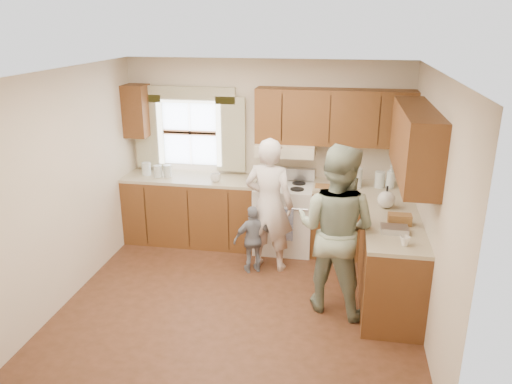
% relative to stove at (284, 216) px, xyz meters
% --- Properties ---
extents(room, '(3.80, 3.80, 3.80)m').
position_rel_stove_xyz_m(room, '(-0.30, -1.44, 0.78)').
color(room, '#432714').
rests_on(room, ground).
extents(kitchen_fixtures, '(3.80, 2.25, 2.15)m').
position_rel_stove_xyz_m(kitchen_fixtures, '(0.31, -0.36, 0.37)').
color(kitchen_fixtures, '#4B2B10').
rests_on(kitchen_fixtures, ground).
extents(stove, '(0.76, 0.67, 1.07)m').
position_rel_stove_xyz_m(stove, '(0.00, 0.00, 0.00)').
color(stove, silver).
rests_on(stove, ground).
extents(woman_left, '(0.67, 0.49, 1.67)m').
position_rel_stove_xyz_m(woman_left, '(-0.12, -0.59, 0.37)').
color(woman_left, silver).
rests_on(woman_left, ground).
extents(woman_right, '(1.07, 0.95, 1.82)m').
position_rel_stove_xyz_m(woman_right, '(0.70, -1.38, 0.44)').
color(woman_right, '#2C4735').
rests_on(woman_right, ground).
extents(child, '(0.54, 0.41, 0.86)m').
position_rel_stove_xyz_m(child, '(-0.29, -0.73, -0.04)').
color(child, gray).
rests_on(child, ground).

